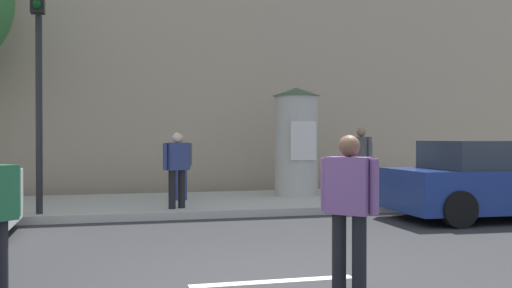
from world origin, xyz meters
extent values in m
plane|color=#2B2B2D|center=(0.00, 0.00, 0.00)|extent=(80.00, 80.00, 0.00)
cube|color=#B2ADA3|center=(0.00, 7.00, 0.07)|extent=(36.00, 4.00, 0.15)
cube|color=silver|center=(0.00, 0.00, 0.00)|extent=(1.80, 0.16, 0.01)
cube|color=tan|center=(0.00, 12.00, 5.61)|extent=(36.00, 5.00, 11.22)
cylinder|color=black|center=(-2.87, 5.35, 1.95)|extent=(0.12, 0.12, 3.60)
sphere|color=#07330F|center=(-2.87, 5.04, 3.88)|extent=(0.16, 0.16, 0.16)
cylinder|color=#B2ADA3|center=(2.76, 7.49, 1.35)|extent=(1.03, 1.03, 2.39)
cone|color=#334C33|center=(2.76, 7.49, 2.64)|extent=(1.14, 1.14, 0.20)
cube|color=silver|center=(2.76, 6.96, 1.47)|extent=(0.62, 0.02, 0.90)
cylinder|color=black|center=(-2.70, 0.05, 0.37)|extent=(0.14, 0.14, 0.74)
cylinder|color=#1E5938|center=(-2.58, 0.16, 1.01)|extent=(0.09, 0.09, 0.50)
cylinder|color=black|center=(0.65, -0.77, 0.39)|extent=(0.14, 0.14, 0.79)
cylinder|color=black|center=(0.50, -0.61, 0.39)|extent=(0.14, 0.14, 0.79)
cube|color=#724C84|center=(0.57, -0.69, 1.07)|extent=(0.46, 0.47, 0.56)
cylinder|color=#724C84|center=(0.75, -0.87, 1.07)|extent=(0.09, 0.09, 0.53)
cylinder|color=#724C84|center=(0.40, -0.50, 1.07)|extent=(0.09, 0.09, 0.53)
sphere|color=brown|center=(0.57, -0.69, 1.45)|extent=(0.21, 0.21, 0.21)
cylinder|color=navy|center=(4.42, 7.23, 0.56)|extent=(0.14, 0.14, 0.83)
cylinder|color=navy|center=(4.32, 7.43, 0.56)|extent=(0.14, 0.14, 0.83)
cube|color=#4C4C51|center=(4.37, 7.33, 1.27)|extent=(0.42, 0.51, 0.59)
cylinder|color=#4C4C51|center=(4.49, 7.09, 1.27)|extent=(0.09, 0.09, 0.56)
cylinder|color=#4C4C51|center=(4.25, 7.56, 1.27)|extent=(0.09, 0.09, 0.56)
sphere|color=#8C664C|center=(4.37, 7.33, 1.67)|extent=(0.22, 0.22, 0.22)
cube|color=navy|center=(4.53, 7.41, 1.24)|extent=(0.27, 0.32, 0.36)
cylinder|color=navy|center=(0.00, 7.13, 0.52)|extent=(0.14, 0.14, 0.75)
cylinder|color=navy|center=(-0.21, 7.11, 0.52)|extent=(0.14, 0.14, 0.75)
cube|color=#4C4C51|center=(-0.11, 7.12, 1.17)|extent=(0.43, 0.27, 0.53)
cylinder|color=#4C4C51|center=(0.15, 7.14, 1.17)|extent=(0.09, 0.09, 0.50)
cylinder|color=#4C4C51|center=(-0.36, 7.10, 1.17)|extent=(0.09, 0.09, 0.50)
sphere|color=tan|center=(-0.11, 7.12, 1.53)|extent=(0.20, 0.20, 0.20)
cylinder|color=black|center=(-0.44, 5.52, 0.53)|extent=(0.14, 0.14, 0.75)
cylinder|color=black|center=(-0.25, 5.63, 0.53)|extent=(0.14, 0.14, 0.75)
cube|color=navy|center=(-0.34, 5.57, 1.17)|extent=(0.51, 0.42, 0.53)
cylinder|color=navy|center=(-0.58, 5.45, 1.17)|extent=(0.09, 0.09, 0.51)
cylinder|color=navy|center=(-0.11, 5.70, 1.17)|extent=(0.09, 0.09, 0.51)
sphere|color=beige|center=(-0.34, 5.57, 1.54)|extent=(0.20, 0.20, 0.20)
cube|color=navy|center=(5.65, 3.62, 0.57)|extent=(4.40, 1.92, 0.78)
cube|color=#262D38|center=(5.43, 3.62, 1.22)|extent=(2.48, 1.69, 0.52)
cylinder|color=black|center=(4.10, 2.81, 0.32)|extent=(0.65, 0.24, 0.64)
cylinder|color=black|center=(4.15, 4.51, 0.32)|extent=(0.65, 0.24, 0.64)
camera|label=1|loc=(-1.76, -6.04, 1.53)|focal=41.59mm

